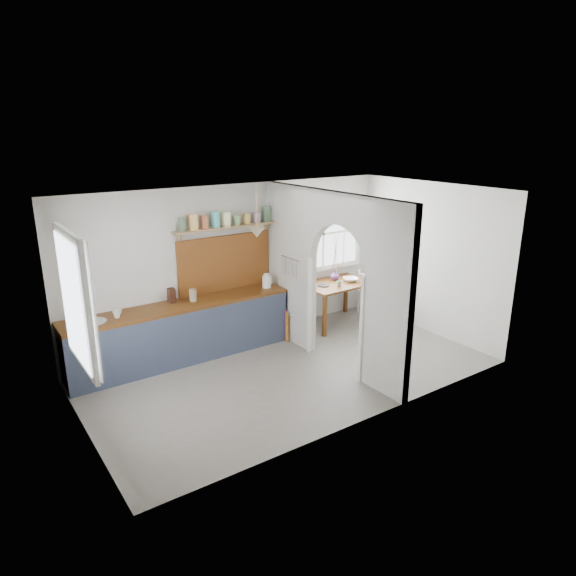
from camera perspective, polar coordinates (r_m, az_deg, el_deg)
floor at (r=7.68m, az=0.33°, el=-9.23°), size 5.80×3.20×0.01m
ceiling at (r=6.92m, az=0.37°, el=10.39°), size 5.80×3.20×0.01m
walls at (r=7.20m, az=0.35°, el=0.07°), size 5.81×3.21×2.60m
partition at (r=7.61m, az=4.43°, el=2.15°), size 0.12×3.20×2.60m
kitchen_window at (r=6.00m, az=-22.71°, el=-1.37°), size 0.10×1.16×1.50m
nook_window at (r=9.38m, az=3.92°, el=6.01°), size 1.76×0.10×1.30m
counter at (r=8.07m, az=-11.76°, el=-4.71°), size 3.50×0.60×0.90m
sink at (r=7.54m, az=-20.99°, el=-3.62°), size 0.40×0.40×0.02m
backsplash at (r=8.38m, az=-7.00°, el=2.79°), size 1.65×0.03×0.90m
shelf at (r=8.17m, az=-6.89°, el=7.14°), size 1.75×0.20×0.21m
pendant_lamp at (r=8.07m, az=-3.47°, el=6.18°), size 0.26×0.26×0.16m
utensil_rail at (r=8.20m, az=0.24°, el=3.32°), size 0.02×0.50×0.02m
dining_table at (r=9.38m, az=5.34°, el=-1.70°), size 1.27×0.86×0.78m
chair_left at (r=8.72m, az=0.84°, el=-2.32°), size 0.55×0.55×1.01m
chair_right at (r=10.03m, az=9.27°, el=-0.33°), size 0.50×0.50×0.87m
kettle at (r=8.53m, az=-2.39°, el=0.83°), size 0.22×0.18×0.23m
mug_a at (r=7.56m, az=-18.49°, el=-2.80°), size 0.13×0.13×0.10m
mug_b at (r=7.69m, az=-18.39°, el=-2.50°), size 0.15×0.15×0.09m
knife_block at (r=7.99m, az=-12.81°, el=-0.80°), size 0.11×0.14×0.21m
jar at (r=8.00m, az=-10.51°, el=-0.77°), size 0.12×0.12×0.18m
towel_magenta at (r=8.60m, az=-0.20°, el=-4.23°), size 0.02×0.03×0.55m
towel_orange at (r=8.59m, az=-0.08°, el=-4.45°), size 0.02×0.03×0.55m
bowl at (r=9.38m, az=6.97°, el=0.95°), size 0.35×0.35×0.06m
table_cup at (r=9.08m, az=5.71°, el=0.52°), size 0.13×0.13×0.09m
plate at (r=9.06m, az=3.95°, el=0.30°), size 0.21×0.21×0.02m
vase at (r=9.42m, az=5.23°, el=1.40°), size 0.18×0.18×0.17m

